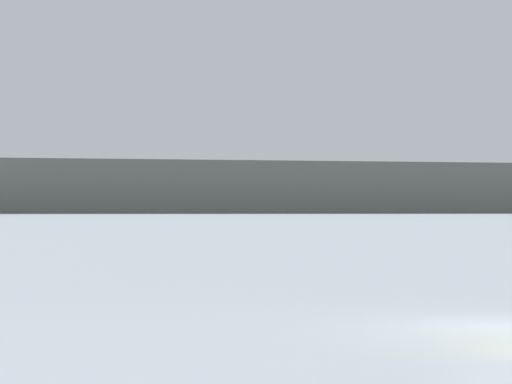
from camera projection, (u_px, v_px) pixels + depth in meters
distant_headland at (488, 192)px, 1208.62m from camera, size 1146.66×431.82×43.53m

